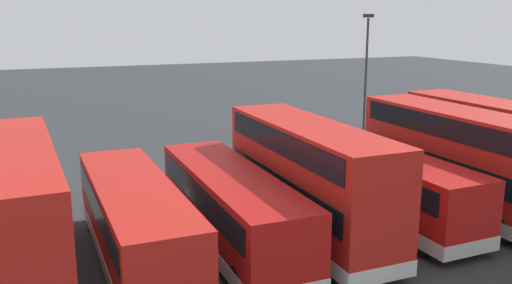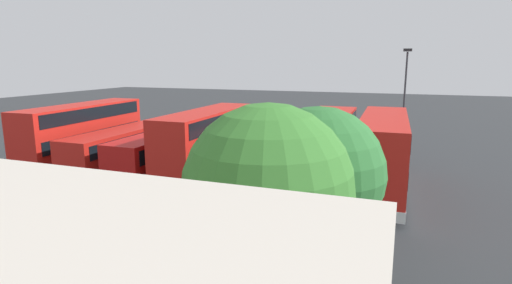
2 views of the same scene
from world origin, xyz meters
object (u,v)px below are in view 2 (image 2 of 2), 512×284
Objects in this scene: bus_single_deck_third at (267,158)px; bus_double_decker_seventh at (83,133)px; bus_double_decker_second at (324,150)px; bus_single_deck_fifth at (167,151)px; bus_double_decker_near_end at (382,152)px; bus_double_decker_fourth at (208,143)px; car_hatchback_silver at (345,140)px; waste_bin_yellow at (179,130)px; bus_single_deck_sixth at (124,147)px; lamp_post_tall at (405,92)px.

bus_double_decker_seventh reaches higher than bus_single_deck_third.
bus_single_deck_third is 0.93× the size of bus_double_decker_seventh.
bus_double_decker_second is 0.99× the size of bus_single_deck_fifth.
bus_double_decker_near_end is 1.06× the size of bus_double_decker_second.
bus_double_decker_fourth is 15.09m from car_hatchback_silver.
waste_bin_yellow is at bearing -42.79° from bus_single_deck_third.
bus_single_deck_third is (6.94, 0.37, -0.83)m from bus_double_decker_near_end.
bus_double_decker_second is 7.61m from bus_double_decker_fourth.
car_hatchback_silver is at bearing -87.76° from bus_double_decker_second.
bus_double_decker_second is at bearing -179.18° from bus_single_deck_sixth.
bus_double_decker_seventh is at bearing 31.52° from lamp_post_tall.
bus_double_decker_second is (3.30, 0.53, -0.00)m from bus_double_decker_near_end.
car_hatchback_silver is (-10.27, -13.07, -0.92)m from bus_single_deck_fifth.
lamp_post_tall is at bearing -120.43° from bus_single_deck_third.
bus_single_deck_third reaches higher than waste_bin_yellow.
bus_double_decker_seventh is 2.38× the size of car_hatchback_silver.
bus_double_decker_near_end is 21.40m from bus_double_decker_seventh.
bus_double_decker_fourth is 10.50m from bus_double_decker_seventh.
bus_double_decker_seventh is 1.26× the size of lamp_post_tall.
bus_double_decker_seventh reaches higher than bus_single_deck_sixth.
bus_double_decker_second is 22.57m from waste_bin_yellow.
bus_double_decker_seventh is at bearing 89.65° from waste_bin_yellow.
lamp_post_tall is at bearing -148.48° from bus_double_decker_seventh.
bus_double_decker_fourth is (3.96, 0.49, 0.83)m from bus_single_deck_third.
bus_double_decker_fourth is 2.21× the size of car_hatchback_silver.
bus_double_decker_fourth is 3.28m from bus_single_deck_fifth.
bus_double_decker_near_end is 17.68m from bus_single_deck_sixth.
bus_single_deck_sixth reaches higher than car_hatchback_silver.
bus_single_deck_third is at bearing -177.14° from bus_single_deck_fifth.
bus_single_deck_fifth is 20.78m from lamp_post_tall.
car_hatchback_silver is (-3.14, -12.71, -0.92)m from bus_single_deck_third.
bus_double_decker_near_end is 10.93m from bus_double_decker_fourth.
bus_double_decker_second is 1.01× the size of bus_single_deck_third.
bus_single_deck_third is at bearing -178.06° from bus_single_deck_sixth.
car_hatchback_silver is (0.50, -12.87, -1.75)m from bus_double_decker_second.
lamp_post_tall is at bearing -94.36° from bus_double_decker_near_end.
waste_bin_yellow is (14.37, -13.31, -1.14)m from bus_single_deck_third.
waste_bin_yellow is at bearing -52.95° from bus_double_decker_fourth.
bus_single_deck_third and bus_single_deck_fifth have the same top height.
bus_double_decker_second is at bearing 143.23° from waste_bin_yellow.
bus_double_decker_near_end is 7.00m from bus_single_deck_third.
lamp_post_tall reaches higher than bus_single_deck_fifth.
bus_double_decker_near_end is 1.08× the size of bus_single_deck_third.
bus_double_decker_fourth is 18.56m from lamp_post_tall.
bus_single_deck_third is at bearing 137.21° from waste_bin_yellow.
bus_single_deck_third is at bearing -179.14° from bus_double_decker_seventh.
bus_single_deck_third is 7.14m from bus_single_deck_fifth.
waste_bin_yellow is at bearing -1.94° from car_hatchback_silver.
bus_single_deck_sixth is 0.95× the size of bus_double_decker_seventh.
bus_double_decker_fourth is at bearing 177.65° from bus_single_deck_fifth.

